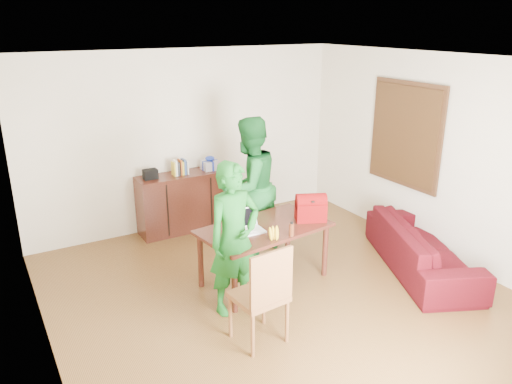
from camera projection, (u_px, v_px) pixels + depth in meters
room at (281, 190)px, 5.48m from camera, size 5.20×5.70×2.90m
table at (264, 234)px, 6.02m from camera, size 1.65×1.06×0.73m
chair at (259, 313)px, 4.98m from camera, size 0.52×0.50×1.07m
person_near at (234, 239)px, 5.35m from camera, size 0.66×0.47×1.71m
person_far at (249, 187)px, 6.72m from camera, size 1.09×0.96×1.90m
laptop at (249, 228)px, 5.84m from camera, size 0.35×0.25×0.24m
bananas at (274, 237)px, 5.63m from camera, size 0.18×0.12×0.06m
bottle at (292, 229)px, 5.72m from camera, size 0.06×0.06×0.17m
red_bag at (311, 210)px, 6.15m from camera, size 0.43×0.35×0.27m
sofa at (422, 247)px, 6.43m from camera, size 1.61×2.24×0.61m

